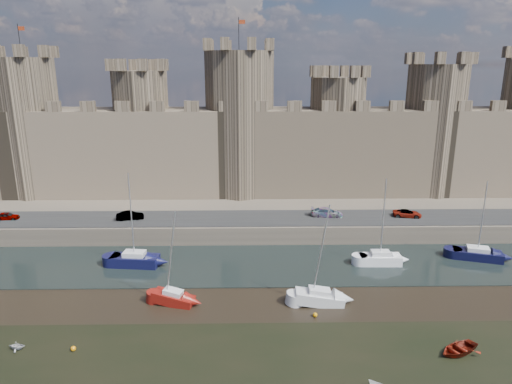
# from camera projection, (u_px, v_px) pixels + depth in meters

# --- Properties ---
(water_channel) EXTENTS (160.00, 12.00, 0.08)m
(water_channel) POSITION_uv_depth(u_px,v_px,m) (221.00, 265.00, 55.28)
(water_channel) COLOR black
(water_channel) RESTS_ON ground
(quay) EXTENTS (160.00, 60.00, 2.50)m
(quay) POSITION_uv_depth(u_px,v_px,m) (231.00, 182.00, 89.62)
(quay) COLOR #4C443A
(quay) RESTS_ON ground
(road) EXTENTS (160.00, 7.00, 0.10)m
(road) POSITION_uv_depth(u_px,v_px,m) (225.00, 218.00, 64.23)
(road) COLOR black
(road) RESTS_ON quay
(castle) EXTENTS (108.50, 11.00, 29.00)m
(castle) POSITION_uv_depth(u_px,v_px,m) (224.00, 138.00, 75.24)
(castle) COLOR #42382B
(castle) RESTS_ON quay
(car_0) EXTENTS (3.26, 1.48, 1.09)m
(car_0) POSITION_uv_depth(u_px,v_px,m) (7.00, 216.00, 63.61)
(car_0) COLOR gray
(car_0) RESTS_ON quay
(car_1) EXTENTS (3.91, 2.00, 1.23)m
(car_1) POSITION_uv_depth(u_px,v_px,m) (130.00, 216.00, 63.55)
(car_1) COLOR gray
(car_1) RESTS_ON quay
(car_2) EXTENTS (4.62, 2.27, 1.29)m
(car_2) POSITION_uv_depth(u_px,v_px,m) (327.00, 212.00, 64.88)
(car_2) COLOR gray
(car_2) RESTS_ON quay
(car_3) EXTENTS (4.20, 2.51, 1.09)m
(car_3) POSITION_uv_depth(u_px,v_px,m) (407.00, 213.00, 64.71)
(car_3) COLOR gray
(car_3) RESTS_ON quay
(sailboat_1) EXTENTS (5.92, 2.80, 11.46)m
(sailboat_1) POSITION_uv_depth(u_px,v_px,m) (135.00, 259.00, 54.73)
(sailboat_1) COLOR black
(sailboat_1) RESTS_ON ground
(sailboat_2) EXTENTS (4.99, 2.02, 10.68)m
(sailboat_2) POSITION_uv_depth(u_px,v_px,m) (380.00, 258.00, 55.17)
(sailboat_2) COLOR white
(sailboat_2) RESTS_ON ground
(sailboat_3) EXTENTS (6.10, 3.84, 9.99)m
(sailboat_3) POSITION_uv_depth(u_px,v_px,m) (477.00, 254.00, 56.63)
(sailboat_3) COLOR black
(sailboat_3) RESTS_ON ground
(sailboat_4) EXTENTS (4.49, 2.64, 9.84)m
(sailboat_4) POSITION_uv_depth(u_px,v_px,m) (173.00, 297.00, 46.13)
(sailboat_4) COLOR maroon
(sailboat_4) RESTS_ON ground
(sailboat_5) EXTENTS (4.97, 2.05, 10.62)m
(sailboat_5) POSITION_uv_depth(u_px,v_px,m) (319.00, 297.00, 46.12)
(sailboat_5) COLOR silver
(sailboat_5) RESTS_ON ground
(dinghy_3) EXTENTS (1.36, 1.18, 0.72)m
(dinghy_3) POSITION_uv_depth(u_px,v_px,m) (17.00, 346.00, 38.74)
(dinghy_3) COLOR beige
(dinghy_3) RESTS_ON ground
(dinghy_4) EXTENTS (4.28, 3.78, 0.73)m
(dinghy_4) POSITION_uv_depth(u_px,v_px,m) (458.00, 349.00, 38.28)
(dinghy_4) COLOR maroon
(dinghy_4) RESTS_ON ground
(buoy_1) EXTENTS (0.45, 0.45, 0.45)m
(buoy_1) POSITION_uv_depth(u_px,v_px,m) (73.00, 349.00, 38.64)
(buoy_1) COLOR orange
(buoy_1) RESTS_ON ground
(buoy_3) EXTENTS (0.44, 0.44, 0.44)m
(buoy_3) POSITION_uv_depth(u_px,v_px,m) (315.00, 315.00, 43.84)
(buoy_3) COLOR orange
(buoy_3) RESTS_ON ground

